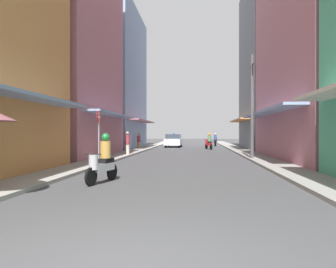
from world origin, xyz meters
TOP-DOWN VIEW (x-y plane):
  - ground_plane at (0.00, 22.92)m, footprint 118.44×118.44m
  - sidewalk_left at (-4.52, 22.92)m, footprint 1.57×61.84m
  - sidewalk_right at (4.52, 22.92)m, footprint 1.57×61.84m
  - building_left_mid at (-8.30, 16.89)m, footprint 7.05×9.85m
  - building_left_far at (-8.30, 28.23)m, footprint 7.05×11.12m
  - building_right_mid at (8.30, 15.37)m, footprint 7.05×12.65m
  - building_right_far at (8.30, 26.95)m, footprint 7.05×9.46m
  - motorbike_black at (2.91, 34.72)m, footprint 0.56×1.80m
  - motorbike_silver at (-2.22, 6.26)m, footprint 0.67×1.77m
  - motorbike_red at (1.86, 27.19)m, footprint 0.77×1.73m
  - motorbike_maroon at (-2.38, 38.14)m, footprint 0.55×1.81m
  - parked_car at (-1.90, 31.81)m, footprint 1.87×4.15m
  - pedestrian_crossing at (-4.13, 18.27)m, footprint 0.34×0.34m
  - pedestrian_midway at (-4.84, 26.28)m, footprint 0.44×0.44m
  - utility_pole at (3.98, 15.41)m, footprint 0.20×1.20m
  - street_sign_no_entry at (-3.88, 11.04)m, footprint 0.07×0.60m

SIDE VIEW (x-z plane):
  - ground_plane at x=0.00m, z-range 0.00..0.00m
  - sidewalk_left at x=-4.52m, z-range 0.00..0.12m
  - sidewalk_right at x=4.52m, z-range 0.00..0.12m
  - motorbike_black at x=2.91m, z-range -0.09..1.49m
  - motorbike_silver at x=-2.22m, z-range -0.09..1.49m
  - motorbike_red at x=1.86m, z-range -0.09..1.49m
  - motorbike_maroon at x=-2.38m, z-range -0.09..1.49m
  - parked_car at x=-1.90m, z-range 0.01..1.46m
  - pedestrian_crossing at x=-4.13m, z-range 0.00..1.70m
  - pedestrian_midway at x=-4.84m, z-range 0.11..1.76m
  - street_sign_no_entry at x=-3.88m, z-range 0.39..3.04m
  - utility_pole at x=3.98m, z-range 0.08..6.27m
  - building_left_mid at x=-8.30m, z-range -0.01..12.83m
  - building_left_far at x=-8.30m, z-range -0.01..14.11m
  - building_right_mid at x=8.30m, z-range -0.01..15.65m
  - building_right_far at x=8.30m, z-range -0.01..15.82m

